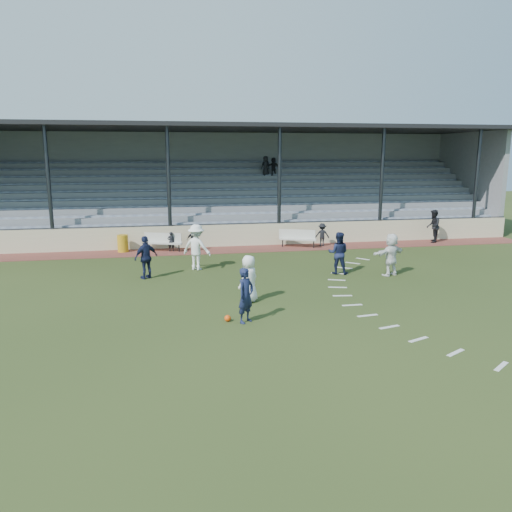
{
  "coord_description": "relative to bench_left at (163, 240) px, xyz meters",
  "views": [
    {
      "loc": [
        -3.3,
        -15.3,
        5.05
      ],
      "look_at": [
        0.0,
        2.5,
        1.3
      ],
      "focal_mm": 35.0,
      "sensor_mm": 36.0,
      "label": 1
    }
  ],
  "objects": [
    {
      "name": "ground",
      "position": [
        3.41,
        -10.75,
        -0.58
      ],
      "size": [
        90.0,
        90.0,
        0.0
      ],
      "primitive_type": "plane",
      "color": "#2A3817",
      "rests_on": "ground"
    },
    {
      "name": "cinder_track",
      "position": [
        3.41,
        -0.25,
        -0.57
      ],
      "size": [
        34.0,
        2.0,
        0.02
      ],
      "primitive_type": "cube",
      "color": "brown",
      "rests_on": "ground"
    },
    {
      "name": "retaining_wall",
      "position": [
        3.41,
        0.8,
        0.02
      ],
      "size": [
        34.0,
        0.18,
        1.2
      ],
      "primitive_type": "cube",
      "color": "beige",
      "rests_on": "ground"
    },
    {
      "name": "bench_left",
      "position": [
        0.0,
        0.0,
        0.0
      ],
      "size": [
        2.02,
        1.09,
        0.95
      ],
      "rotation": [
        0.0,
        0.0,
        -0.33
      ],
      "color": "beige",
      "rests_on": "cinder_track"
    },
    {
      "name": "bench_right",
      "position": [
        7.21,
        -0.16,
        0.0
      ],
      "size": [
        2.0,
        1.22,
        0.95
      ],
      "rotation": [
        0.0,
        0.0,
        -0.4
      ],
      "color": "beige",
      "rests_on": "cinder_track"
    },
    {
      "name": "trash_bin",
      "position": [
        -2.05,
        0.15,
        -0.12
      ],
      "size": [
        0.55,
        0.55,
        0.88
      ],
      "primitive_type": "cylinder",
      "color": "#BF8E16",
      "rests_on": "cinder_track"
    },
    {
      "name": "football",
      "position": [
        1.9,
        -11.62,
        -0.48
      ],
      "size": [
        0.2,
        0.2,
        0.2
      ],
      "primitive_type": "sphere",
      "color": "#E94A0D",
      "rests_on": "ground"
    },
    {
      "name": "player_white_lead",
      "position": [
        2.89,
        -9.73,
        0.24
      ],
      "size": [
        0.96,
        0.9,
        1.64
      ],
      "primitive_type": "imported",
      "rotation": [
        0.0,
        0.0,
        3.78
      ],
      "color": "white",
      "rests_on": "ground"
    },
    {
      "name": "player_navy_lead",
      "position": [
        2.44,
        -11.79,
        0.26
      ],
      "size": [
        0.73,
        0.71,
        1.69
      ],
      "primitive_type": "imported",
      "rotation": [
        0.0,
        0.0,
        0.74
      ],
      "color": "#161D3D",
      "rests_on": "ground"
    },
    {
      "name": "player_navy_mid",
      "position": [
        7.3,
        -6.36,
        0.31
      ],
      "size": [
        1.06,
        0.95,
        1.79
      ],
      "primitive_type": "imported",
      "rotation": [
        0.0,
        0.0,
        2.76
      ],
      "color": "#161D3D",
      "rests_on": "ground"
    },
    {
      "name": "player_white_wing",
      "position": [
        1.45,
        -4.51,
        0.42
      ],
      "size": [
        1.5,
        1.31,
        2.01
      ],
      "primitive_type": "imported",
      "rotation": [
        0.0,
        0.0,
        2.6
      ],
      "color": "white",
      "rests_on": "ground"
    },
    {
      "name": "player_navy_wing",
      "position": [
        -0.68,
        -5.73,
        0.3
      ],
      "size": [
        1.1,
        0.92,
        1.77
      ],
      "primitive_type": "imported",
      "rotation": [
        0.0,
        0.0,
        3.71
      ],
      "color": "#161D3D",
      "rests_on": "ground"
    },
    {
      "name": "player_white_back",
      "position": [
        9.37,
        -7.05,
        0.31
      ],
      "size": [
        1.73,
        1.11,
        1.79
      ],
      "primitive_type": "imported",
      "rotation": [
        0.0,
        0.0,
        3.53
      ],
      "color": "white",
      "rests_on": "ground"
    },
    {
      "name": "official",
      "position": [
        15.19,
        -0.18,
        0.37
      ],
      "size": [
        1.08,
        1.15,
        1.87
      ],
      "primitive_type": "imported",
      "rotation": [
        0.0,
        0.0,
        4.16
      ],
      "color": "black",
      "rests_on": "cinder_track"
    },
    {
      "name": "sub_left_near",
      "position": [
        0.42,
        -0.16,
        -0.05
      ],
      "size": [
        0.39,
        0.26,
        1.02
      ],
      "primitive_type": "imported",
      "rotation": [
        0.0,
        0.0,
        3.19
      ],
      "color": "black",
      "rests_on": "cinder_track"
    },
    {
      "name": "sub_left_far",
      "position": [
        1.56,
        -0.28,
        0.02
      ],
      "size": [
        0.74,
        0.48,
        1.17
      ],
      "primitive_type": "imported",
      "rotation": [
        0.0,
        0.0,
        2.84
      ],
      "color": "black",
      "rests_on": "cinder_track"
    },
    {
      "name": "sub_right",
      "position": [
        8.61,
        -0.11,
        0.06
      ],
      "size": [
        0.88,
        0.6,
        1.25
      ],
      "primitive_type": "imported",
      "rotation": [
        0.0,
        0.0,
        2.97
      ],
      "color": "black",
      "rests_on": "cinder_track"
    },
    {
      "name": "grandstand",
      "position": [
        3.41,
        5.51,
        1.62
      ],
      "size": [
        34.6,
        9.0,
        6.61
      ],
      "color": "gray",
      "rests_on": "ground"
    },
    {
      "name": "penalty_arc",
      "position": [
        7.53,
        -10.75,
        -0.58
      ],
      "size": [
        3.89,
        14.63,
        0.01
      ],
      "color": "silver",
      "rests_on": "ground"
    }
  ]
}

